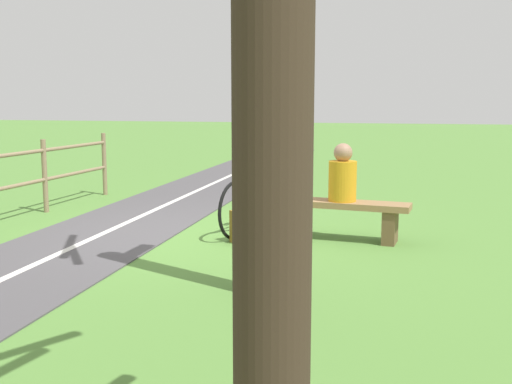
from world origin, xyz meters
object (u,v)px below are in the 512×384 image
object	(u,v)px
bench	(333,212)
person_seated	(343,176)
bicycle	(254,203)
tree_near_bench	(258,74)
tree_mid_field	(275,117)
backpack	(246,226)

from	to	relation	value
bench	person_seated	world-z (taller)	person_seated
bench	person_seated	xyz separation A→B (m)	(-0.11, 0.01, 0.47)
person_seated	bicycle	size ratio (longest dim) A/B	0.42
person_seated	bicycle	bearing A→B (deg)	-2.81
person_seated	tree_near_bench	size ratio (longest dim) A/B	0.16
bicycle	tree_mid_field	world-z (taller)	tree_mid_field
person_seated	bicycle	world-z (taller)	person_seated
tree_mid_field	bench	bearing A→B (deg)	-85.68
bicycle	tree_near_bench	distance (m)	3.11
bench	backpack	bearing A→B (deg)	29.27
backpack	tree_mid_field	size ratio (longest dim) A/B	0.11
person_seated	backpack	bearing A→B (deg)	26.76
backpack	tree_near_bench	size ratio (longest dim) A/B	0.09
bench	backpack	distance (m)	1.15
bicycle	person_seated	bearing A→B (deg)	95.18
tree_near_bench	tree_mid_field	xyz separation A→B (m)	(-0.83, 3.16, -0.29)
person_seated	backpack	world-z (taller)	person_seated
bench	person_seated	size ratio (longest dim) A/B	2.66
backpack	tree_mid_field	bearing A→B (deg)	106.10
person_seated	tree_near_bench	bearing A→B (deg)	84.05
bench	bicycle	bearing A→B (deg)	-3.08
backpack	bench	bearing A→B (deg)	-157.34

